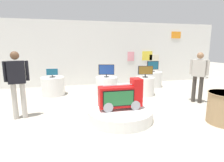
{
  "coord_description": "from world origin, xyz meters",
  "views": [
    {
      "loc": [
        -1.03,
        -4.01,
        1.8
      ],
      "look_at": [
        0.2,
        0.94,
        0.8
      ],
      "focal_mm": 28.93,
      "sensor_mm": 36.0,
      "label": 1
    }
  ],
  "objects_px": {
    "display_pedestal_left_rear": "(152,79)",
    "tv_on_left_rear": "(153,66)",
    "novelty_firetruck_tv": "(121,97)",
    "display_pedestal_center_rear": "(106,86)",
    "tv_on_center_rear": "(106,70)",
    "display_pedestal_far_right": "(145,86)",
    "shopper_browsing_rear": "(199,74)",
    "display_pedestal_right_rear": "(53,86)",
    "tv_on_right_rear": "(52,73)",
    "tv_on_far_right": "(145,71)",
    "main_display_pedestal": "(120,114)",
    "shopper_browsing_near_truck": "(17,80)"
  },
  "relations": [
    {
      "from": "display_pedestal_left_rear",
      "to": "tv_on_left_rear",
      "type": "bearing_deg",
      "value": -93.24
    },
    {
      "from": "novelty_firetruck_tv",
      "to": "tv_on_left_rear",
      "type": "bearing_deg",
      "value": 52.81
    },
    {
      "from": "display_pedestal_center_rear",
      "to": "tv_on_center_rear",
      "type": "height_order",
      "value": "tv_on_center_rear"
    },
    {
      "from": "display_pedestal_far_right",
      "to": "shopper_browsing_rear",
      "type": "distance_m",
      "value": 1.85
    },
    {
      "from": "novelty_firetruck_tv",
      "to": "tv_on_left_rear",
      "type": "height_order",
      "value": "tv_on_left_rear"
    },
    {
      "from": "display_pedestal_left_rear",
      "to": "display_pedestal_right_rear",
      "type": "height_order",
      "value": "same"
    },
    {
      "from": "tv_on_left_rear",
      "to": "display_pedestal_center_rear",
      "type": "relative_size",
      "value": 0.69
    },
    {
      "from": "tv_on_right_rear",
      "to": "display_pedestal_far_right",
      "type": "height_order",
      "value": "tv_on_right_rear"
    },
    {
      "from": "tv_on_right_rear",
      "to": "shopper_browsing_rear",
      "type": "bearing_deg",
      "value": -24.24
    },
    {
      "from": "tv_on_center_rear",
      "to": "display_pedestal_right_rear",
      "type": "bearing_deg",
      "value": 166.36
    },
    {
      "from": "tv_on_center_rear",
      "to": "novelty_firetruck_tv",
      "type": "bearing_deg",
      "value": -93.6
    },
    {
      "from": "display_pedestal_left_rear",
      "to": "display_pedestal_far_right",
      "type": "xyz_separation_m",
      "value": [
        -0.92,
        -1.25,
        0.0
      ]
    },
    {
      "from": "novelty_firetruck_tv",
      "to": "tv_on_far_right",
      "type": "xyz_separation_m",
      "value": [
        1.51,
        1.95,
        0.32
      ]
    },
    {
      "from": "display_pedestal_center_rear",
      "to": "novelty_firetruck_tv",
      "type": "bearing_deg",
      "value": -93.57
    },
    {
      "from": "novelty_firetruck_tv",
      "to": "shopper_browsing_rear",
      "type": "height_order",
      "value": "shopper_browsing_rear"
    },
    {
      "from": "novelty_firetruck_tv",
      "to": "display_pedestal_center_rear",
      "type": "relative_size",
      "value": 1.32
    },
    {
      "from": "main_display_pedestal",
      "to": "tv_on_center_rear",
      "type": "distance_m",
      "value": 2.47
    },
    {
      "from": "tv_on_right_rear",
      "to": "display_pedestal_far_right",
      "type": "relative_size",
      "value": 0.65
    },
    {
      "from": "novelty_firetruck_tv",
      "to": "shopper_browsing_near_truck",
      "type": "distance_m",
      "value": 2.56
    },
    {
      "from": "tv_on_center_rear",
      "to": "display_pedestal_far_right",
      "type": "height_order",
      "value": "tv_on_center_rear"
    },
    {
      "from": "shopper_browsing_rear",
      "to": "display_pedestal_left_rear",
      "type": "bearing_deg",
      "value": 98.23
    },
    {
      "from": "novelty_firetruck_tv",
      "to": "tv_on_left_rear",
      "type": "xyz_separation_m",
      "value": [
        2.43,
        3.2,
        0.35
      ]
    },
    {
      "from": "tv_on_left_rear",
      "to": "tv_on_right_rear",
      "type": "height_order",
      "value": "tv_on_left_rear"
    },
    {
      "from": "novelty_firetruck_tv",
      "to": "display_pedestal_right_rear",
      "type": "xyz_separation_m",
      "value": [
        -1.78,
        2.81,
        -0.24
      ]
    },
    {
      "from": "tv_on_right_rear",
      "to": "tv_on_far_right",
      "type": "relative_size",
      "value": 0.81
    },
    {
      "from": "display_pedestal_far_right",
      "to": "novelty_firetruck_tv",
      "type": "bearing_deg",
      "value": -127.71
    },
    {
      "from": "display_pedestal_left_rear",
      "to": "tv_on_right_rear",
      "type": "relative_size",
      "value": 1.9
    },
    {
      "from": "display_pedestal_far_right",
      "to": "display_pedestal_left_rear",
      "type": "bearing_deg",
      "value": 53.73
    },
    {
      "from": "tv_on_far_right",
      "to": "shopper_browsing_near_truck",
      "type": "height_order",
      "value": "shopper_browsing_near_truck"
    },
    {
      "from": "tv_on_far_right",
      "to": "shopper_browsing_rear",
      "type": "height_order",
      "value": "shopper_browsing_rear"
    },
    {
      "from": "novelty_firetruck_tv",
      "to": "shopper_browsing_rear",
      "type": "relative_size",
      "value": 0.65
    },
    {
      "from": "tv_on_far_right",
      "to": "shopper_browsing_rear",
      "type": "distance_m",
      "value": 1.75
    },
    {
      "from": "tv_on_far_right",
      "to": "shopper_browsing_rear",
      "type": "bearing_deg",
      "value": -43.38
    },
    {
      "from": "tv_on_center_rear",
      "to": "tv_on_left_rear",
      "type": "bearing_deg",
      "value": 20.63
    },
    {
      "from": "display_pedestal_right_rear",
      "to": "shopper_browsing_near_truck",
      "type": "bearing_deg",
      "value": -107.19
    },
    {
      "from": "display_pedestal_center_rear",
      "to": "tv_on_far_right",
      "type": "relative_size",
      "value": 1.48
    },
    {
      "from": "tv_on_left_rear",
      "to": "display_pedestal_right_rear",
      "type": "relative_size",
      "value": 0.66
    },
    {
      "from": "tv_on_left_rear",
      "to": "tv_on_center_rear",
      "type": "relative_size",
      "value": 0.97
    },
    {
      "from": "tv_on_right_rear",
      "to": "tv_on_left_rear",
      "type": "bearing_deg",
      "value": 5.36
    },
    {
      "from": "display_pedestal_left_rear",
      "to": "display_pedestal_center_rear",
      "type": "xyz_separation_m",
      "value": [
        -2.28,
        -0.86,
        0.0
      ]
    },
    {
      "from": "display_pedestal_center_rear",
      "to": "shopper_browsing_near_truck",
      "type": "bearing_deg",
      "value": -147.38
    },
    {
      "from": "shopper_browsing_near_truck",
      "to": "tv_on_center_rear",
      "type": "bearing_deg",
      "value": 32.54
    },
    {
      "from": "tv_on_left_rear",
      "to": "display_pedestal_far_right",
      "type": "relative_size",
      "value": 0.81
    },
    {
      "from": "shopper_browsing_rear",
      "to": "novelty_firetruck_tv",
      "type": "bearing_deg",
      "value": -164.9
    },
    {
      "from": "tv_on_right_rear",
      "to": "shopper_browsing_rear",
      "type": "relative_size",
      "value": 0.27
    },
    {
      "from": "tv_on_left_rear",
      "to": "shopper_browsing_near_truck",
      "type": "height_order",
      "value": "shopper_browsing_near_truck"
    },
    {
      "from": "display_pedestal_left_rear",
      "to": "shopper_browsing_rear",
      "type": "distance_m",
      "value": 2.55
    },
    {
      "from": "tv_on_left_rear",
      "to": "display_pedestal_far_right",
      "type": "height_order",
      "value": "tv_on_left_rear"
    },
    {
      "from": "tv_on_right_rear",
      "to": "tv_on_far_right",
      "type": "height_order",
      "value": "tv_on_far_right"
    },
    {
      "from": "tv_on_right_rear",
      "to": "display_pedestal_right_rear",
      "type": "bearing_deg",
      "value": 93.63
    }
  ]
}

